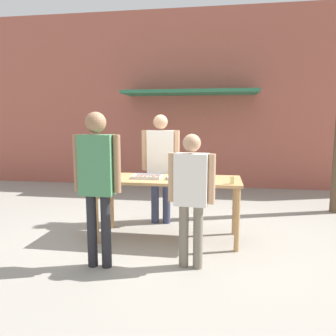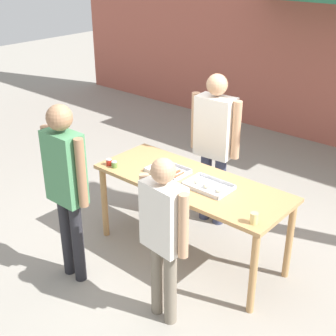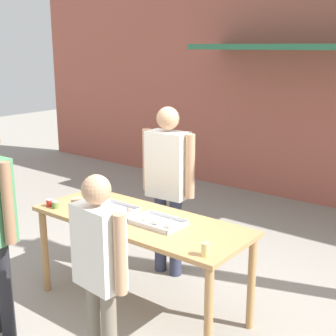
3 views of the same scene
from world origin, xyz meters
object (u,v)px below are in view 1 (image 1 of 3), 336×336
object	(u,v)px
food_tray_buns	(184,178)
person_customer_with_cup	(191,189)
food_tray_sausages	(147,177)
condiment_jar_mustard	(101,178)
condiment_jar_ketchup	(107,178)
person_server_behind_table	(161,159)
person_customer_holding_hotdog	(97,175)
beer_cup	(233,180)

from	to	relation	value
food_tray_buns	person_customer_with_cup	size ratio (longest dim) A/B	0.29
food_tray_sausages	condiment_jar_mustard	xyz separation A→B (m)	(-0.60, -0.28, 0.02)
condiment_jar_ketchup	person_customer_with_cup	xyz separation A→B (m)	(1.23, -0.60, 0.01)
condiment_jar_ketchup	person_server_behind_table	bearing A→B (deg)	60.18
person_customer_holding_hotdog	person_customer_with_cup	size ratio (longest dim) A/B	1.16
food_tray_buns	condiment_jar_mustard	size ratio (longest dim) A/B	6.48
food_tray_sausages	person_customer_with_cup	xyz separation A→B (m)	(0.71, -0.89, 0.03)
person_server_behind_table	food_tray_buns	bearing A→B (deg)	-62.26
beer_cup	person_server_behind_table	world-z (taller)	person_server_behind_table
condiment_jar_mustard	person_server_behind_table	size ratio (longest dim) A/B	0.04
food_tray_sausages	person_customer_holding_hotdog	xyz separation A→B (m)	(-0.36, -1.04, 0.19)
food_tray_sausages	condiment_jar_ketchup	size ratio (longest dim) A/B	5.88
condiment_jar_ketchup	person_customer_with_cup	distance (m)	1.37
condiment_jar_mustard	person_server_behind_table	bearing A→B (deg)	56.40
food_tray_sausages	beer_cup	xyz separation A→B (m)	(1.21, -0.28, 0.04)
condiment_jar_mustard	beer_cup	distance (m)	1.81
food_tray_sausages	beer_cup	bearing A→B (deg)	-12.91
condiment_jar_mustard	condiment_jar_ketchup	distance (m)	0.09
condiment_jar_mustard	person_customer_with_cup	distance (m)	1.45
food_tray_buns	beer_cup	distance (m)	0.73
beer_cup	person_customer_holding_hotdog	world-z (taller)	person_customer_holding_hotdog
food_tray_buns	person_customer_holding_hotdog	world-z (taller)	person_customer_holding_hotdog
beer_cup	person_server_behind_table	xyz separation A→B (m)	(-1.14, 1.01, 0.14)
beer_cup	person_customer_with_cup	bearing A→B (deg)	-128.75
food_tray_buns	person_customer_with_cup	distance (m)	0.91
food_tray_sausages	person_customer_with_cup	world-z (taller)	person_customer_with_cup
beer_cup	person_customer_with_cup	size ratio (longest dim) A/B	0.07
food_tray_sausages	person_server_behind_table	xyz separation A→B (m)	(0.07, 0.73, 0.18)
beer_cup	food_tray_buns	bearing A→B (deg)	157.86
person_customer_with_cup	condiment_jar_mustard	bearing A→B (deg)	-18.94
condiment_jar_mustard	person_customer_with_cup	bearing A→B (deg)	-24.84
person_customer_holding_hotdog	beer_cup	bearing A→B (deg)	-154.01
condiment_jar_mustard	person_customer_holding_hotdog	distance (m)	0.82
condiment_jar_mustard	condiment_jar_ketchup	world-z (taller)	same
condiment_jar_mustard	food_tray_sausages	bearing A→B (deg)	24.93
condiment_jar_mustard	person_customer_holding_hotdog	size ratio (longest dim) A/B	0.04
person_server_behind_table	person_customer_with_cup	size ratio (longest dim) A/B	1.16
beer_cup	person_server_behind_table	size ratio (longest dim) A/B	0.06
person_server_behind_table	person_customer_with_cup	world-z (taller)	person_server_behind_table
condiment_jar_mustard	person_server_behind_table	xyz separation A→B (m)	(0.67, 1.01, 0.15)
food_tray_buns	person_server_behind_table	xyz separation A→B (m)	(-0.46, 0.73, 0.17)
food_tray_sausages	condiment_jar_ketchup	xyz separation A→B (m)	(-0.51, -0.29, 0.02)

